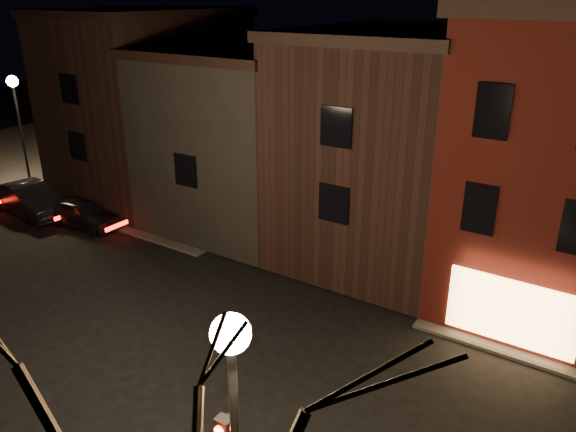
# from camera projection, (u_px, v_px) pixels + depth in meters

# --- Properties ---
(ground) EXTENTS (120.00, 120.00, 0.00)m
(ground) POSITION_uv_depth(u_px,v_px,m) (207.00, 351.00, 18.14)
(ground) COLOR black
(ground) RESTS_ON ground
(sidewalk_far_left) EXTENTS (30.00, 30.00, 0.12)m
(sidewalk_far_left) POSITION_uv_depth(u_px,v_px,m) (184.00, 140.00, 43.87)
(sidewalk_far_left) COLOR #2D2B28
(sidewalk_far_left) RESTS_ON ground
(corner_building) EXTENTS (6.50, 8.50, 10.50)m
(corner_building) POSITION_uv_depth(u_px,v_px,m) (558.00, 161.00, 19.30)
(corner_building) COLOR #4F120E
(corner_building) RESTS_ON ground
(row_building_a) EXTENTS (7.30, 10.30, 9.40)m
(row_building_a) POSITION_uv_depth(u_px,v_px,m) (394.00, 144.00, 23.66)
(row_building_a) COLOR black
(row_building_a) RESTS_ON ground
(row_building_b) EXTENTS (7.80, 10.30, 8.40)m
(row_building_b) POSITION_uv_depth(u_px,v_px,m) (256.00, 133.00, 27.59)
(row_building_b) COLOR black
(row_building_b) RESTS_ON ground
(row_building_c) EXTENTS (7.30, 10.30, 9.90)m
(row_building_c) POSITION_uv_depth(u_px,v_px,m) (151.00, 103.00, 31.06)
(row_building_c) COLOR black
(row_building_c) RESTS_ON ground
(street_lamp_near) EXTENTS (0.60, 0.60, 6.48)m
(street_lamp_near) POSITION_uv_depth(u_px,v_px,m) (233.00, 397.00, 8.38)
(street_lamp_near) COLOR black
(street_lamp_near) RESTS_ON sidewalk_near_right
(street_lamp_far) EXTENTS (0.60, 0.60, 6.48)m
(street_lamp_far) POSITION_uv_depth(u_px,v_px,m) (16.00, 102.00, 30.81)
(street_lamp_far) COLOR black
(street_lamp_far) RESTS_ON sidewalk_far_left
(parked_car_a) EXTENTS (4.21, 1.97, 1.39)m
(parked_car_a) POSITION_uv_depth(u_px,v_px,m) (83.00, 213.00, 27.53)
(parked_car_a) COLOR black
(parked_car_a) RESTS_ON ground
(parked_car_b) EXTENTS (5.21, 2.30, 1.66)m
(parked_car_b) POSITION_uv_depth(u_px,v_px,m) (30.00, 199.00, 28.98)
(parked_car_b) COLOR black
(parked_car_b) RESTS_ON ground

